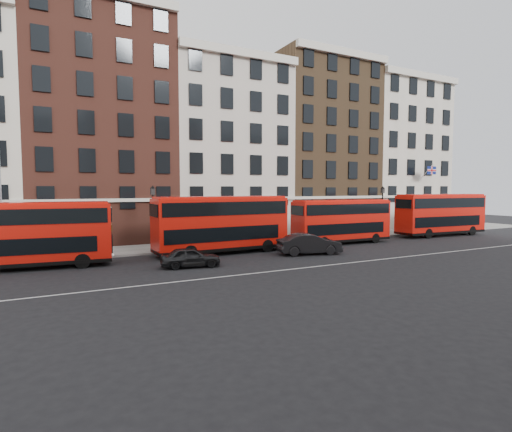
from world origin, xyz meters
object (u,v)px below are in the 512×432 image
bus_c (341,220)px  car_front (309,244)px  car_rear (191,257)px  traffic_light (440,212)px  bus_a (26,233)px  bus_d (441,214)px  bus_b (222,223)px

bus_c → car_front: 7.30m
car_rear → traffic_light: (32.58, 6.41, 1.78)m
bus_a → car_rear: (9.67, -4.27, -1.66)m
bus_a → bus_d: 39.67m
bus_b → bus_d: (26.01, 0.00, -0.00)m
bus_a → bus_c: bearing=5.5°
bus_b → bus_c: size_ratio=1.11×
bus_d → car_front: bus_d is taller
bus_d → bus_c: bearing=-177.0°
bus_c → bus_d: size_ratio=0.90×
car_rear → traffic_light: 33.25m
car_rear → bus_d: bearing=-71.6°
bus_a → bus_d: bearing=5.5°
car_rear → traffic_light: bearing=-68.5°
car_front → traffic_light: bearing=-61.8°
traffic_light → car_front: bearing=-165.7°
bus_b → bus_c: 12.20m
bus_a → bus_c: size_ratio=1.06×
bus_c → bus_d: 13.82m
bus_b → bus_c: bearing=-1.7°
bus_a → car_rear: bearing=-18.3°
bus_c → traffic_light: bus_c is taller
bus_a → traffic_light: size_ratio=3.21×
bus_c → bus_d: bus_d is taller
bus_d → traffic_light: size_ratio=3.38×
bus_b → bus_a: bearing=178.2°
bus_d → car_front: 20.39m
bus_c → traffic_light: (16.39, 2.14, 0.21)m
car_rear → traffic_light: size_ratio=1.20×
bus_a → car_rear: bus_a is taller
bus_c → car_rear: bearing=-164.3°
bus_b → car_rear: bus_b is taller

